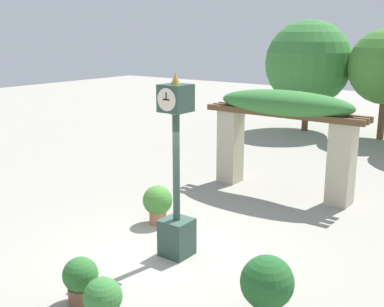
# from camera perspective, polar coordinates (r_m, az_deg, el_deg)

# --- Properties ---
(ground_plane) EXTENTS (60.00, 60.00, 0.00)m
(ground_plane) POSITION_cam_1_polar(r_m,az_deg,el_deg) (9.86, -2.35, -11.65)
(ground_plane) COLOR gray
(pedestal_clock) EXTENTS (0.56, 0.56, 3.59)m
(pedestal_clock) POSITION_cam_1_polar(r_m,az_deg,el_deg) (9.23, -1.86, -3.63)
(pedestal_clock) COLOR #2D473D
(pedestal_clock) RESTS_ON ground
(pergola) EXTENTS (4.49, 1.18, 2.82)m
(pergola) POSITION_cam_1_polar(r_m,az_deg,el_deg) (13.12, 10.79, 3.99)
(pergola) COLOR #BCB299
(pergola) RESTS_ON ground
(potted_plant_near_left) EXTENTS (0.84, 0.84, 0.99)m
(potted_plant_near_left) POSITION_cam_1_polar(r_m,az_deg,el_deg) (7.73, 8.88, -15.02)
(potted_plant_near_left) COLOR brown
(potted_plant_near_left) RESTS_ON ground
(potted_plant_near_right) EXTENTS (0.59, 0.59, 0.76)m
(potted_plant_near_right) POSITION_cam_1_polar(r_m,az_deg,el_deg) (7.59, -10.51, -16.62)
(potted_plant_near_right) COLOR #B26B4C
(potted_plant_near_right) RESTS_ON ground
(potted_plant_far_left) EXTENTS (0.58, 0.58, 0.78)m
(potted_plant_far_left) POSITION_cam_1_polar(r_m,az_deg,el_deg) (8.23, -13.05, -14.27)
(potted_plant_far_left) COLOR brown
(potted_plant_far_left) RESTS_ON ground
(potted_plant_far_right) EXTENTS (0.68, 0.68, 0.91)m
(potted_plant_far_right) POSITION_cam_1_polar(r_m,az_deg,el_deg) (11.09, -4.09, -5.81)
(potted_plant_far_right) COLOR #B26B4C
(potted_plant_far_right) RESTS_ON ground
(tree_line) EXTENTS (9.75, 4.62, 4.92)m
(tree_line) POSITION_cam_1_polar(r_m,az_deg,el_deg) (20.63, 21.29, 9.58)
(tree_line) COLOR brown
(tree_line) RESTS_ON ground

